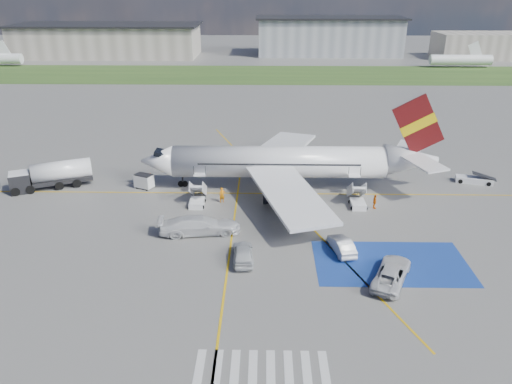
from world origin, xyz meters
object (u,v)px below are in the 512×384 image
at_px(belt_loader, 474,180).
at_px(van_white_a, 392,271).
at_px(car_silver_b, 342,245).
at_px(van_white_b, 199,223).
at_px(gpu_cart, 144,182).
at_px(car_silver_a, 243,253).
at_px(airliner, 291,162).
at_px(fuel_tanker, 52,177).

xyz_separation_m(belt_loader, van_white_a, (-15.89, -22.90, 0.62)).
bearing_deg(car_silver_b, van_white_b, -26.01).
height_order(gpu_cart, van_white_b, van_white_b).
bearing_deg(car_silver_b, gpu_cart, -46.42).
distance_m(car_silver_a, car_silver_b, 9.53).
relative_size(airliner, van_white_b, 5.92).
bearing_deg(car_silver_a, fuel_tanker, -39.42).
distance_m(car_silver_a, van_white_b, 7.12).
distance_m(airliner, car_silver_b, 16.79).
relative_size(airliner, fuel_tanker, 3.76).
distance_m(gpu_cart, van_white_a, 33.10).
bearing_deg(airliner, belt_loader, 4.86).
height_order(car_silver_a, car_silver_b, car_silver_a).
distance_m(gpu_cart, car_silver_a, 21.71).
relative_size(fuel_tanker, gpu_cart, 3.84).
bearing_deg(van_white_a, van_white_b, -0.67).
height_order(fuel_tanker, gpu_cart, fuel_tanker).
relative_size(gpu_cart, van_white_a, 0.49).
distance_m(airliner, van_white_a, 22.43).
bearing_deg(van_white_b, car_silver_b, -111.37).
relative_size(belt_loader, van_white_a, 0.96).
height_order(belt_loader, car_silver_a, car_silver_a).
relative_size(airliner, belt_loader, 7.36).
bearing_deg(fuel_tanker, airliner, -22.63).
distance_m(gpu_cart, belt_loader, 42.07).
bearing_deg(gpu_cart, belt_loader, 28.31).
bearing_deg(gpu_cart, car_silver_a, -28.01).
xyz_separation_m(fuel_tanker, car_silver_b, (33.95, -15.55, -0.65)).
bearing_deg(car_silver_a, gpu_cart, -57.08).
xyz_separation_m(van_white_a, van_white_b, (-17.67, 8.41, 0.24)).
xyz_separation_m(gpu_cart, van_white_a, (26.09, -20.37, 0.16)).
height_order(belt_loader, van_white_b, van_white_b).
height_order(gpu_cart, belt_loader, gpu_cart).
bearing_deg(belt_loader, airliner, -160.47).
xyz_separation_m(gpu_cart, car_silver_b, (22.47, -15.51, -0.09)).
height_order(fuel_tanker, car_silver_a, fuel_tanker).
height_order(airliner, van_white_b, airliner).
distance_m(belt_loader, car_silver_a, 35.04).
relative_size(car_silver_b, van_white_a, 0.85).
relative_size(fuel_tanker, car_silver_a, 2.09).
bearing_deg(fuel_tanker, car_silver_b, -48.17).
bearing_deg(van_white_a, fuel_tanker, -3.72).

